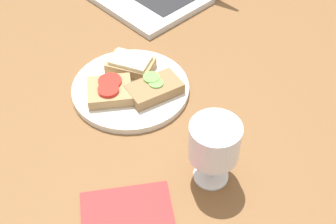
# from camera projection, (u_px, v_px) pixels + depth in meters

# --- Properties ---
(wooden_table) EXTENTS (1.40, 1.40, 0.03)m
(wooden_table) POSITION_uv_depth(u_px,v_px,m) (147.00, 108.00, 0.98)
(wooden_table) COLOR brown
(wooden_table) RESTS_ON ground
(plate) EXTENTS (0.25, 0.25, 0.01)m
(plate) POSITION_uv_depth(u_px,v_px,m) (132.00, 88.00, 0.99)
(plate) COLOR silver
(plate) RESTS_ON wooden_table
(sandwich_with_cucumber) EXTENTS (0.09, 0.12, 0.03)m
(sandwich_with_cucumber) POSITION_uv_depth(u_px,v_px,m) (154.00, 88.00, 0.96)
(sandwich_with_cucumber) COLOR #937047
(sandwich_with_cucumber) RESTS_ON plate
(sandwich_with_cheese) EXTENTS (0.11, 0.10, 0.03)m
(sandwich_with_cheese) POSITION_uv_depth(u_px,v_px,m) (131.00, 64.00, 1.01)
(sandwich_with_cheese) COLOR #A88456
(sandwich_with_cheese) RESTS_ON plate
(sandwich_with_tomato) EXTENTS (0.12, 0.12, 0.03)m
(sandwich_with_tomato) POSITION_uv_depth(u_px,v_px,m) (110.00, 91.00, 0.96)
(sandwich_with_tomato) COLOR #A88456
(sandwich_with_tomato) RESTS_ON plate
(wine_glass) EXTENTS (0.09, 0.09, 0.13)m
(wine_glass) POSITION_uv_depth(u_px,v_px,m) (214.00, 144.00, 0.78)
(wine_glass) COLOR white
(wine_glass) RESTS_ON wooden_table
(napkin) EXTENTS (0.21, 0.21, 0.00)m
(napkin) POSITION_uv_depth(u_px,v_px,m) (128.00, 223.00, 0.77)
(napkin) COLOR #B23333
(napkin) RESTS_ON wooden_table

